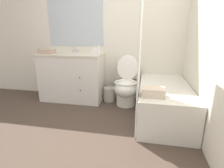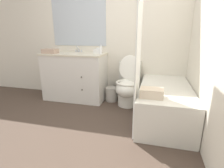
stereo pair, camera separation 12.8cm
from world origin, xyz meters
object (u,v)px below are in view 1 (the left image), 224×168
hand_towel_folded (47,51)px  vanity_cabinet (73,76)px  tissue_box (95,51)px  toilet (126,86)px  bath_towel_folded (153,92)px  sink_faucet (75,50)px  soap_dispenser (98,50)px  wastebasket (109,94)px  bathtub (164,101)px

hand_towel_folded → vanity_cabinet: bearing=17.4°
tissue_box → toilet: bearing=-16.5°
vanity_cabinet → hand_towel_folded: bearing=-162.6°
toilet → bath_towel_folded: toilet is taller
sink_faucet → hand_towel_folded: size_ratio=0.54×
soap_dispenser → bath_towel_folded: (0.95, -0.98, -0.40)m
toilet → soap_dispenser: bearing=167.6°
tissue_box → hand_towel_folded: tissue_box is taller
wastebasket → sink_faucet: bearing=167.2°
vanity_cabinet → wastebasket: size_ratio=4.51×
wastebasket → tissue_box: 0.84m
bathtub → vanity_cabinet: bearing=164.6°
sink_faucet → toilet: 1.21m
vanity_cabinet → wastebasket: vanity_cabinet is taller
bath_towel_folded → tissue_box: bearing=134.6°
tissue_box → soap_dispenser: soap_dispenser is taller
toilet → tissue_box: 0.86m
soap_dispenser → sink_faucet: bearing=162.5°
tissue_box → bath_towel_folded: (1.03, -1.05, -0.37)m
soap_dispenser → wastebasket: bearing=-0.2°
sink_faucet → hand_towel_folded: bearing=-141.0°
vanity_cabinet → wastebasket: bearing=3.4°
toilet → bath_towel_folded: bearing=-63.8°
toilet → hand_towel_folded: (-1.44, -0.06, 0.58)m
tissue_box → bath_towel_folded: size_ratio=0.53×
tissue_box → bath_towel_folded: tissue_box is taller
bathtub → tissue_box: tissue_box is taller
hand_towel_folded → toilet: bearing=2.2°
sink_faucet → toilet: size_ratio=0.16×
bathtub → sink_faucet: bearing=158.3°
wastebasket → soap_dispenser: bearing=179.8°
wastebasket → tissue_box: (-0.28, 0.07, 0.80)m
soap_dispenser → hand_towel_folded: 0.93m
vanity_cabinet → sink_faucet: bearing=90.0°
vanity_cabinet → soap_dispenser: soap_dispenser is taller
sink_faucet → hand_towel_folded: 0.53m
bathtub → wastebasket: 1.07m
sink_faucet → wastebasket: (0.70, -0.16, -0.79)m
vanity_cabinet → toilet: (1.03, -0.07, -0.11)m
sink_faucet → bathtub: bearing=-21.7°
tissue_box → hand_towel_folded: bearing=-164.3°
soap_dispenser → hand_towel_folded: bearing=-169.4°
tissue_box → hand_towel_folded: (-0.83, -0.24, -0.00)m
vanity_cabinet → tissue_box: size_ratio=7.98×
tissue_box → vanity_cabinet: bearing=-165.8°
vanity_cabinet → toilet: size_ratio=1.34×
wastebasket → hand_towel_folded: size_ratio=0.98×
bathtub → bath_towel_folded: 0.60m
toilet → tissue_box: size_ratio=5.97×
sink_faucet → soap_dispenser: bearing=-17.5°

